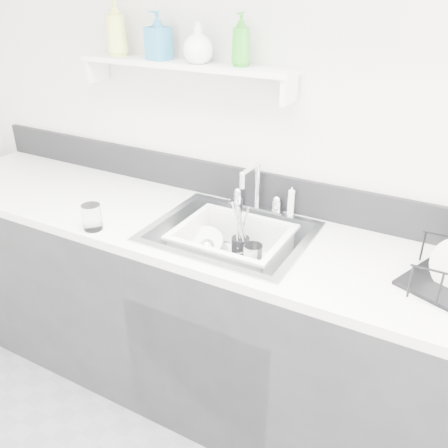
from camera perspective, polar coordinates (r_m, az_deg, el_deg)
The scene contains 18 objects.
room_shell at distance 1.07m, azimuth -20.93°, elevation 17.60°, with size 3.50×3.00×2.60m.
counter_run at distance 2.18m, azimuth 0.64°, elevation -11.67°, with size 3.20×0.62×0.92m.
backsplash at distance 2.14m, azimuth 4.51°, elevation 4.23°, with size 3.20×0.02×0.16m, color black.
sink at distance 1.97m, azimuth 0.70°, elevation -3.29°, with size 0.64×0.52×0.20m, color silver, non-canonical shape.
faucet at distance 2.10m, azimuth 3.89°, elevation 3.25°, with size 0.26×0.18×0.23m.
side_sprayer at distance 2.05m, azimuth 8.07°, elevation 2.69°, with size 0.03×0.03×0.14m, color white.
wall_shelf at distance 2.10m, azimuth -4.95°, elevation 18.39°, with size 1.00×0.16×0.12m.
wash_tub at distance 1.97m, azimuth 0.98°, elevation -3.00°, with size 0.45×0.37×0.17m, color white, non-canonical shape.
plate_stack at distance 2.06m, azimuth -2.65°, elevation -3.12°, with size 0.25×0.24×0.10m.
utensil_cup at distance 2.02m, azimuth 1.99°, elevation -2.65°, with size 0.08×0.08×0.26m.
ladle at distance 1.98m, azimuth -1.01°, elevation -4.04°, with size 0.27×0.10×0.08m, color silver, non-canonical shape.
tumbler_in_tub at distance 1.95m, azimuth 3.47°, elevation -4.00°, with size 0.08×0.08×0.11m, color white.
tumbler_counter at distance 2.00m, azimuth -15.59°, elevation 0.80°, with size 0.08×0.08×0.11m, color white.
bowl_small at distance 1.93m, azimuth 1.49°, elevation -5.67°, with size 0.11×0.11×0.03m, color white.
soap_bottle_a at distance 2.28m, azimuth -12.82°, elevation 22.05°, with size 0.09×0.09×0.24m, color #E0EA66.
soap_bottle_b at distance 2.14m, azimuth -7.91°, elevation 21.55°, with size 0.09×0.09×0.19m, color teal.
soap_bottle_c at distance 2.03m, azimuth -3.15°, elevation 20.92°, with size 0.12×0.12×0.16m, color white.
soap_bottle_d at distance 1.95m, azimuth 2.08°, elevation 21.28°, with size 0.08×0.08×0.20m, color green.
Camera 1 is at (0.80, -0.31, 1.83)m, focal length 38.00 mm.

